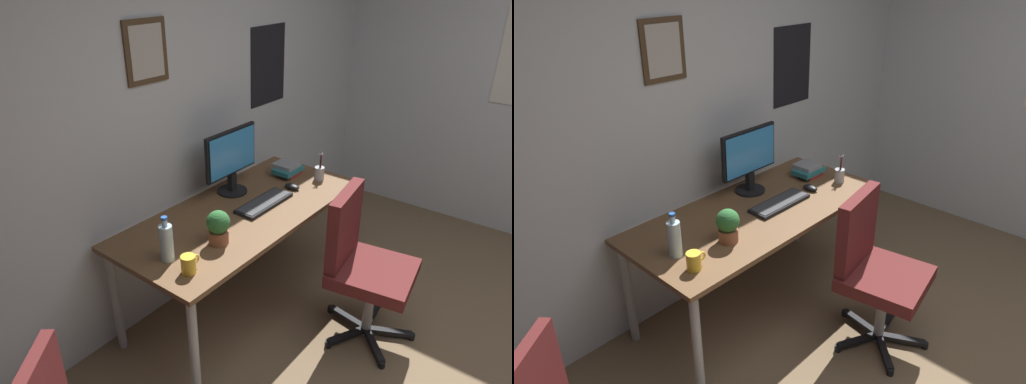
# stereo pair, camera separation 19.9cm
# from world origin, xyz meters

# --- Properties ---
(wall_back) EXTENTS (4.40, 0.10, 2.60)m
(wall_back) POSITION_xyz_m (0.00, 2.15, 1.30)
(wall_back) COLOR silver
(wall_back) RESTS_ON ground_plane
(desk) EXTENTS (1.69, 0.75, 0.72)m
(desk) POSITION_xyz_m (-0.01, 1.69, 0.65)
(desk) COLOR brown
(desk) RESTS_ON ground_plane
(office_chair) EXTENTS (0.57, 0.57, 0.95)m
(office_chair) POSITION_xyz_m (0.21, 0.97, 0.53)
(office_chair) COLOR #591E1E
(office_chair) RESTS_ON ground_plane
(monitor) EXTENTS (0.46, 0.20, 0.43)m
(monitor) POSITION_xyz_m (0.14, 1.91, 0.96)
(monitor) COLOR black
(monitor) RESTS_ON desk
(keyboard) EXTENTS (0.43, 0.15, 0.03)m
(keyboard) POSITION_xyz_m (0.12, 1.63, 0.73)
(keyboard) COLOR black
(keyboard) RESTS_ON desk
(computer_mouse) EXTENTS (0.06, 0.11, 0.04)m
(computer_mouse) POSITION_xyz_m (0.42, 1.62, 0.74)
(computer_mouse) COLOR black
(computer_mouse) RESTS_ON desk
(water_bottle) EXTENTS (0.07, 0.07, 0.25)m
(water_bottle) POSITION_xyz_m (-0.68, 1.65, 0.83)
(water_bottle) COLOR silver
(water_bottle) RESTS_ON desk
(coffee_mug_near) EXTENTS (0.11, 0.08, 0.10)m
(coffee_mug_near) POSITION_xyz_m (-0.69, 1.48, 0.77)
(coffee_mug_near) COLOR yellow
(coffee_mug_near) RESTS_ON desk
(potted_plant) EXTENTS (0.13, 0.13, 0.20)m
(potted_plant) POSITION_xyz_m (-0.39, 1.55, 0.83)
(potted_plant) COLOR brown
(potted_plant) RESTS_ON desk
(pen_cup) EXTENTS (0.07, 0.07, 0.20)m
(pen_cup) POSITION_xyz_m (0.67, 1.55, 0.78)
(pen_cup) COLOR #9EA0A5
(pen_cup) RESTS_ON desk
(book_stack_left) EXTENTS (0.21, 0.17, 0.09)m
(book_stack_left) POSITION_xyz_m (0.60, 1.78, 0.77)
(book_stack_left) COLOR #B22D28
(book_stack_left) RESTS_ON desk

